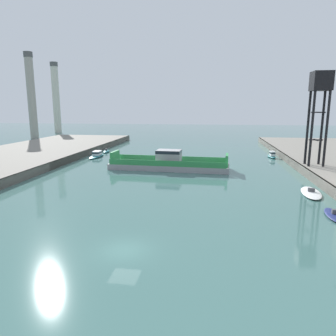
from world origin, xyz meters
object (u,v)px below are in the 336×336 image
(chain_ferry, at_px, (169,163))
(smokestack_distant_a, at_px, (56,96))
(moored_boat_near_left, at_px, (97,155))
(moored_boat_near_right, at_px, (272,155))
(crane_tower, at_px, (320,92))
(moored_boat_far_left, at_px, (335,215))
(smokestack_distant_b, at_px, (31,93))
(moored_boat_mid_left, at_px, (311,193))
(moored_boat_mid_right, at_px, (106,151))

(chain_ferry, bearing_deg, smokestack_distant_a, 128.72)
(moored_boat_near_left, distance_m, smokestack_distant_a, 86.14)
(moored_boat_near_left, distance_m, moored_boat_near_right, 43.41)
(chain_ferry, bearing_deg, moored_boat_near_right, 37.07)
(moored_boat_near_right, distance_m, crane_tower, 23.25)
(moored_boat_near_right, bearing_deg, chain_ferry, -142.93)
(moored_boat_far_left, bearing_deg, smokestack_distant_a, 129.58)
(moored_boat_near_left, relative_size, smokestack_distant_b, 0.25)
(moored_boat_mid_left, bearing_deg, smokestack_distant_a, 132.26)
(moored_boat_near_right, bearing_deg, crane_tower, -76.92)
(crane_tower, distance_m, smokestack_distant_a, 126.02)
(moored_boat_near_left, height_order, crane_tower, crane_tower)
(moored_boat_near_right, bearing_deg, smokestack_distant_b, 156.52)
(moored_boat_far_left, height_order, crane_tower, crane_tower)
(crane_tower, bearing_deg, moored_boat_near_right, 103.08)
(moored_boat_near_left, height_order, moored_boat_mid_left, moored_boat_near_left)
(crane_tower, distance_m, smokestack_distant_b, 104.59)
(moored_boat_near_left, xyz_separation_m, moored_boat_near_right, (43.18, 4.49, 0.08))
(moored_boat_mid_right, bearing_deg, smokestack_distant_a, 126.62)
(moored_boat_near_right, bearing_deg, smokestack_distant_a, 143.78)
(smokestack_distant_b, bearing_deg, moored_boat_near_right, -23.48)
(moored_boat_mid_right, bearing_deg, smokestack_distant_b, 141.02)
(moored_boat_far_left, bearing_deg, moored_boat_mid_right, 133.29)
(moored_boat_near_left, bearing_deg, moored_boat_mid_left, -33.33)
(chain_ferry, xyz_separation_m, smokestack_distant_b, (-61.76, 54.31, 16.33))
(moored_boat_mid_left, xyz_separation_m, smokestack_distant_a, (-89.46, 98.45, 17.41))
(moored_boat_mid_right, relative_size, moored_boat_far_left, 0.93)
(moored_boat_near_right, distance_m, smokestack_distant_a, 112.72)
(moored_boat_mid_right, bearing_deg, moored_boat_near_left, -88.21)
(chain_ferry, xyz_separation_m, moored_boat_far_left, (22.42, -24.60, -0.95))
(moored_boat_mid_left, distance_m, crane_tower, 21.15)
(moored_boat_near_left, relative_size, moored_boat_near_right, 1.67)
(moored_boat_mid_right, bearing_deg, moored_boat_mid_left, -39.88)
(moored_boat_near_left, xyz_separation_m, smokestack_distant_b, (-41.68, 41.34, 16.94))
(chain_ferry, height_order, moored_boat_far_left, chain_ferry)
(moored_boat_near_right, xyz_separation_m, crane_tower, (4.17, -17.97, 14.15))
(smokestack_distant_a, bearing_deg, smokestack_distant_b, -80.15)
(moored_boat_mid_left, bearing_deg, chain_ferry, 146.24)
(moored_boat_near_right, relative_size, smokestack_distant_b, 0.15)
(moored_boat_near_right, height_order, smokestack_distant_a, smokestack_distant_a)
(chain_ferry, distance_m, moored_boat_mid_left, 27.28)
(moored_boat_mid_left, height_order, moored_boat_mid_right, moored_boat_mid_right)
(smokestack_distant_b, bearing_deg, chain_ferry, -41.33)
(smokestack_distant_a, bearing_deg, moored_boat_mid_left, -47.74)
(chain_ferry, relative_size, crane_tower, 1.43)
(moored_boat_mid_left, relative_size, moored_boat_far_left, 1.37)
(smokestack_distant_a, distance_m, smokestack_distant_b, 29.43)
(moored_boat_mid_left, relative_size, crane_tower, 0.44)
(moored_boat_near_right, relative_size, moored_boat_far_left, 0.92)
(crane_tower, bearing_deg, chain_ferry, 178.91)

